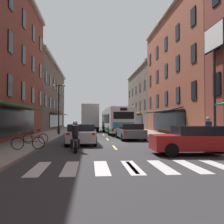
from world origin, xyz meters
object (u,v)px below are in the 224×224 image
Objects in this scene: box_truck at (90,118)px; bicycle_near at (36,138)px; sedan_near at (89,125)px; motorcycle_rider at (75,138)px; street_lamp_twin at (59,106)px; bicycle_mid at (28,143)px; transit_bus at (116,120)px; pedestrian_near at (208,131)px; sedan_far at (130,131)px; sedan_mid at (81,134)px; billboard_sign at (214,52)px; sedan_rear at (196,140)px.

box_truck reaches higher than bicycle_near.
sedan_near is 2.63× the size of bicycle_near.
sedan_near is 32.19m from motorcycle_rider.
bicycle_mid is at bearing -89.29° from street_lamp_twin.
motorcycle_rider is at bearing -103.05° from transit_bus.
sedan_near is 2.14× the size of motorcycle_rider.
transit_bus is 18.31m from bicycle_mid.
box_truck is at bearing -53.24° from pedestrian_near.
bicycle_mid is 0.31× the size of street_lamp_twin.
pedestrian_near is 18.04m from street_lamp_twin.
sedan_near is 24.70m from sedan_far.
street_lamp_twin reaches higher than transit_bus.
sedan_mid is 0.87× the size of street_lamp_twin.
billboard_sign reaches higher than bicycle_near.
billboard_sign reaches higher than motorcycle_rider.
street_lamp_twin is at bearing 135.80° from billboard_sign.
transit_bus is 15.34m from bicycle_near.
billboard_sign is 30.95m from sedan_near.
billboard_sign is at bearing -1.37° from bicycle_near.
sedan_near is at bearing 102.14° from transit_bus.
sedan_rear is 2.55× the size of bicycle_near.
box_truck is at bearing 88.02° from motorcycle_rider.
billboard_sign is 17.02m from street_lamp_twin.
pedestrian_near is (7.34, -0.22, 0.34)m from motorcycle_rider.
sedan_rear is 2.03m from pedestrian_near.
bicycle_near is at bearing 95.24° from bicycle_mid.
motorcycle_rider is 1.20× the size of pedestrian_near.
pedestrian_near is at bearing -74.85° from box_truck.
billboard_sign is 1.89× the size of sedan_rear.
billboard_sign is 10.82m from sedan_mid.
street_lamp_twin reaches higher than sedan_far.
street_lamp_twin is (-2.81, 10.59, 2.45)m from sedan_mid.
box_truck is 26.08m from sedan_rear.
motorcycle_rider is at bearing 19.86° from pedestrian_near.
sedan_far is 2.77× the size of bicycle_mid.
box_truck reaches higher than pedestrian_near.
sedan_rear is 2.08× the size of motorcycle_rider.
bicycle_near is at bearing 2.39° from pedestrian_near.
transit_bus reaches higher than sedan_rear.
sedan_mid is (-9.17, 1.07, -5.64)m from billboard_sign.
sedan_rear is at bearing -81.14° from sedan_near.
sedan_mid is 4.08m from motorcycle_rider.
transit_bus is 17.61m from pedestrian_near.
sedan_near reaches higher than sedan_far.
billboard_sign is 13.46m from bicycle_near.
motorcycle_rider is 0.38× the size of street_lamp_twin.
sedan_near is 29.09m from bicycle_near.
sedan_rear is 6.22m from motorcycle_rider.
bicycle_near is (-2.76, 3.30, -0.21)m from motorcycle_rider.
street_lamp_twin reaches higher than bicycle_mid.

